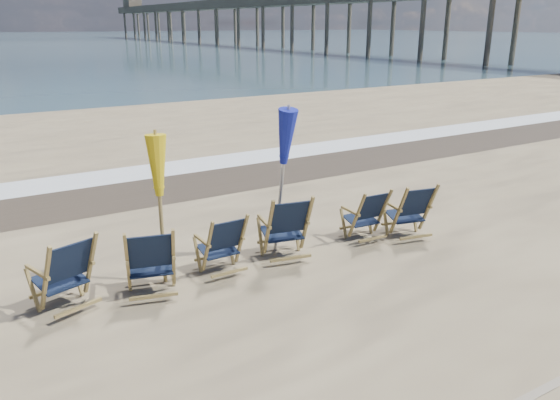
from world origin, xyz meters
The scene contains 11 objects.
surf_foam centered at (0.00, 8.30, 0.00)m, with size 200.00×1.40×0.01m, color silver.
wet_sand_strip centered at (0.00, 6.80, 0.00)m, with size 200.00×2.60×0.00m, color #42362A.
beach_chair_0 centered at (-3.00, 2.00, 0.54)m, with size 0.69×0.78×1.08m, color black, non-canonical shape.
beach_chair_1 centered at (-2.00, 1.64, 0.53)m, with size 0.68×0.77×1.07m, color black, non-canonical shape.
beach_chair_2 centered at (-0.86, 1.87, 0.49)m, with size 0.63×0.70×0.98m, color black, non-canonical shape.
beach_chair_3 centered at (0.23, 1.77, 0.56)m, with size 0.71×0.80×1.12m, color black, non-canonical shape.
beach_chair_4 centered at (1.81, 1.80, 0.48)m, with size 0.61×0.69×0.96m, color black, non-canonical shape.
beach_chair_5 centered at (2.51, 1.44, 0.52)m, with size 0.67×0.75×1.04m, color black, non-canonical shape.
umbrella_yellow centered at (-1.95, 2.20, 1.59)m, with size 0.30×0.30×2.11m.
umbrella_blue centered at (-0.02, 2.14, 1.85)m, with size 0.30×0.30×2.38m.
fishing_pier centered at (38.00, 74.00, 4.65)m, with size 4.40×140.00×9.30m, color brown, non-canonical shape.
Camera 1 is at (-4.20, -4.85, 3.57)m, focal length 35.00 mm.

